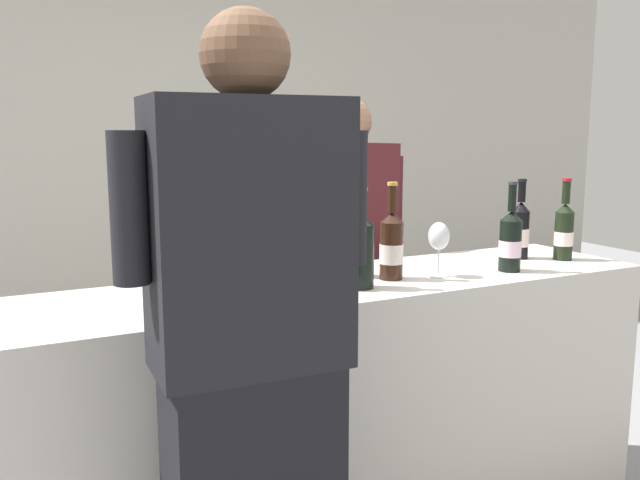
# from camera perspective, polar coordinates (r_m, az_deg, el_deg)

# --- Properties ---
(wall_back) EXTENTS (8.00, 0.10, 2.80)m
(wall_back) POSITION_cam_1_polar(r_m,az_deg,el_deg) (4.68, -13.43, 8.28)
(wall_back) COLOR beige
(wall_back) RESTS_ON ground_plane
(counter) EXTENTS (2.28, 0.56, 0.95)m
(counter) POSITION_cam_1_polar(r_m,az_deg,el_deg) (2.44, 2.17, -14.50)
(counter) COLOR beige
(counter) RESTS_ON ground_plane
(wine_bottle_0) EXTENTS (0.08, 0.08, 0.33)m
(wine_bottle_0) POSITION_cam_1_polar(r_m,az_deg,el_deg) (2.17, 3.61, -0.82)
(wine_bottle_0) COLOR black
(wine_bottle_0) RESTS_ON counter
(wine_bottle_1) EXTENTS (0.07, 0.07, 0.32)m
(wine_bottle_1) POSITION_cam_1_polar(r_m,az_deg,el_deg) (2.79, 16.79, 0.85)
(wine_bottle_1) COLOR black
(wine_bottle_1) RESTS_ON counter
(wine_bottle_2) EXTENTS (0.08, 0.08, 0.32)m
(wine_bottle_2) POSITION_cam_1_polar(r_m,az_deg,el_deg) (2.15, -13.62, -1.63)
(wine_bottle_2) COLOR black
(wine_bottle_2) RESTS_ON counter
(wine_bottle_3) EXTENTS (0.08, 0.08, 0.33)m
(wine_bottle_3) POSITION_cam_1_polar(r_m,az_deg,el_deg) (2.35, 1.41, -0.26)
(wine_bottle_3) COLOR black
(wine_bottle_3) RESTS_ON counter
(wine_bottle_4) EXTENTS (0.08, 0.08, 0.31)m
(wine_bottle_4) POSITION_cam_1_polar(r_m,az_deg,el_deg) (2.15, -1.51, -1.12)
(wine_bottle_4) COLOR black
(wine_bottle_4) RESTS_ON counter
(wine_bottle_5) EXTENTS (0.07, 0.07, 0.36)m
(wine_bottle_5) POSITION_cam_1_polar(r_m,az_deg,el_deg) (1.98, -8.99, -1.61)
(wine_bottle_5) COLOR black
(wine_bottle_5) RESTS_ON counter
(wine_bottle_6) EXTENTS (0.07, 0.07, 0.33)m
(wine_bottle_6) POSITION_cam_1_polar(r_m,az_deg,el_deg) (2.82, 20.20, 0.78)
(wine_bottle_6) COLOR black
(wine_bottle_6) RESTS_ON counter
(wine_bottle_7) EXTENTS (0.08, 0.08, 0.34)m
(wine_bottle_7) POSITION_cam_1_polar(r_m,az_deg,el_deg) (2.31, 6.15, -0.44)
(wine_bottle_7) COLOR black
(wine_bottle_7) RESTS_ON counter
(wine_bottle_8) EXTENTS (0.08, 0.08, 0.33)m
(wine_bottle_8) POSITION_cam_1_polar(r_m,az_deg,el_deg) (2.53, 16.01, -0.04)
(wine_bottle_8) COLOR black
(wine_bottle_8) RESTS_ON counter
(wine_glass) EXTENTS (0.08, 0.08, 0.19)m
(wine_glass) POSITION_cam_1_polar(r_m,az_deg,el_deg) (2.38, 10.16, 0.13)
(wine_glass) COLOR silver
(wine_glass) RESTS_ON counter
(person_server) EXTENTS (0.55, 0.26, 1.61)m
(person_server) POSITION_cam_1_polar(r_m,az_deg,el_deg) (2.98, 2.32, -3.78)
(person_server) COLOR black
(person_server) RESTS_ON ground_plane
(person_guest) EXTENTS (0.61, 0.26, 1.73)m
(person_guest) POSITION_cam_1_polar(r_m,az_deg,el_deg) (1.64, -5.93, -12.93)
(person_guest) COLOR black
(person_guest) RESTS_ON ground_plane
(potted_shrub) EXTENTS (0.58, 0.58, 1.18)m
(potted_shrub) POSITION_cam_1_polar(r_m,az_deg,el_deg) (3.63, 0.71, -1.45)
(potted_shrub) COLOR brown
(potted_shrub) RESTS_ON ground_plane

